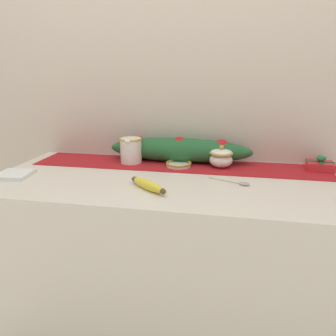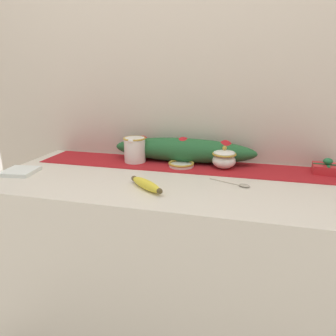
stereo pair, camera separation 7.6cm
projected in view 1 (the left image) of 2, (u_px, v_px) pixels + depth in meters
countertop at (170, 275)px, 1.37m from camera, size 1.47×0.63×0.93m
back_wall at (183, 105)px, 1.47m from camera, size 2.27×0.04×2.40m
table_runner at (178, 165)px, 1.41m from camera, size 1.36×0.23×0.00m
cream_pitcher at (131, 149)px, 1.43m from camera, size 0.11×0.13×0.12m
sugar_bowl at (221, 158)px, 1.36m from camera, size 0.11×0.11×0.10m
small_dish at (179, 164)px, 1.38m from camera, size 0.12×0.12×0.02m
banana at (148, 185)px, 1.10m from camera, size 0.17×0.14×0.04m
spoon at (242, 183)px, 1.15m from camera, size 0.16×0.08×0.01m
napkin_stack at (14, 174)px, 1.25m from camera, size 0.14×0.14×0.02m
gift_box at (320, 165)px, 1.32m from camera, size 0.12×0.11×0.07m
poinsettia_garland at (179, 149)px, 1.44m from camera, size 0.69×0.13×0.12m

